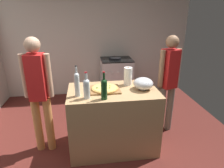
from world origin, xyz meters
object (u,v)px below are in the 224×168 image
(person_in_red, at_px, (168,80))
(mixing_bowl, at_px, (143,84))
(wine_bottle_clear, at_px, (77,83))
(person_in_stripes, at_px, (39,90))
(paper_towel_roll, at_px, (128,76))
(stove, at_px, (116,79))
(wine_bottle_green, at_px, (87,87))
(wine_bottle_dark, at_px, (104,88))
(pizza, at_px, (105,88))

(person_in_red, bearing_deg, mixing_bowl, -147.84)
(mixing_bowl, xyz_separation_m, wine_bottle_clear, (-0.88, -0.11, 0.09))
(person_in_red, bearing_deg, person_in_stripes, -173.54)
(paper_towel_roll, xyz_separation_m, person_in_red, (0.67, 0.12, -0.13))
(paper_towel_roll, bearing_deg, stove, 86.90)
(wine_bottle_green, height_order, stove, wine_bottle_green)
(mixing_bowl, distance_m, wine_bottle_clear, 0.89)
(wine_bottle_dark, bearing_deg, pizza, 82.17)
(person_in_stripes, bearing_deg, wine_bottle_green, -24.53)
(wine_bottle_dark, xyz_separation_m, person_in_stripes, (-0.84, 0.34, -0.12))
(wine_bottle_green, xyz_separation_m, wine_bottle_clear, (-0.11, 0.08, 0.03))
(wine_bottle_clear, xyz_separation_m, person_in_stripes, (-0.52, 0.21, -0.14))
(wine_bottle_dark, xyz_separation_m, wine_bottle_green, (-0.21, 0.05, -0.00))
(paper_towel_roll, bearing_deg, wine_bottle_dark, -131.63)
(wine_bottle_dark, xyz_separation_m, person_in_red, (1.06, 0.55, -0.14))
(pizza, distance_m, wine_bottle_green, 0.35)
(wine_bottle_green, distance_m, stove, 2.14)
(wine_bottle_clear, xyz_separation_m, person_in_red, (1.38, 0.42, -0.17))
(mixing_bowl, relative_size, wine_bottle_clear, 0.67)
(wine_bottle_dark, height_order, stove, wine_bottle_dark)
(wine_bottle_green, height_order, person_in_stripes, person_in_stripes)
(mixing_bowl, relative_size, person_in_red, 0.17)
(pizza, relative_size, paper_towel_roll, 1.36)
(wine_bottle_green, relative_size, wine_bottle_clear, 0.84)
(mixing_bowl, xyz_separation_m, wine_bottle_dark, (-0.56, -0.24, 0.06))
(stove, height_order, person_in_red, person_in_red)
(pizza, xyz_separation_m, wine_bottle_dark, (-0.04, -0.27, 0.11))
(pizza, bearing_deg, person_in_red, 15.49)
(wine_bottle_dark, relative_size, wine_bottle_green, 1.03)
(wine_bottle_dark, relative_size, person_in_stripes, 0.21)
(wine_bottle_clear, bearing_deg, paper_towel_roll, 23.47)
(paper_towel_roll, height_order, wine_bottle_green, wine_bottle_green)
(stove, bearing_deg, wine_bottle_clear, -113.07)
(wine_bottle_clear, bearing_deg, person_in_stripes, 157.84)
(wine_bottle_green, bearing_deg, person_in_red, 21.66)
(wine_bottle_clear, bearing_deg, person_in_red, 17.12)
(stove, bearing_deg, paper_towel_roll, -93.10)
(mixing_bowl, height_order, wine_bottle_dark, wine_bottle_dark)
(person_in_red, bearing_deg, paper_towel_roll, -170.14)
(paper_towel_roll, relative_size, stove, 0.27)
(wine_bottle_dark, bearing_deg, wine_bottle_clear, 158.18)
(paper_towel_roll, bearing_deg, pizza, -154.65)
(pizza, distance_m, mixing_bowl, 0.52)
(stove, distance_m, person_in_red, 1.62)
(pizza, xyz_separation_m, paper_towel_roll, (0.35, 0.17, 0.10))
(pizza, xyz_separation_m, wine_bottle_clear, (-0.36, -0.14, 0.14))
(stove, bearing_deg, person_in_stripes, -128.37)
(wine_bottle_green, xyz_separation_m, person_in_red, (1.26, 0.50, -0.14))
(paper_towel_roll, bearing_deg, person_in_stripes, -175.42)
(wine_bottle_green, bearing_deg, paper_towel_roll, 32.91)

